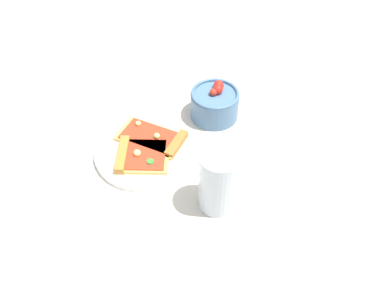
# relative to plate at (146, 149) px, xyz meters

# --- Properties ---
(ground_plane) EXTENTS (2.40, 2.40, 0.00)m
(ground_plane) POSITION_rel_plate_xyz_m (0.00, 0.01, -0.01)
(ground_plane) COLOR beige
(ground_plane) RESTS_ON ground
(plate) EXTENTS (0.23, 0.23, 0.01)m
(plate) POSITION_rel_plate_xyz_m (0.00, 0.00, 0.00)
(plate) COLOR white
(plate) RESTS_ON ground_plane
(pizza_slice_near) EXTENTS (0.15, 0.17, 0.02)m
(pizza_slice_near) POSITION_rel_plate_xyz_m (-0.02, 0.02, 0.01)
(pizza_slice_near) COLOR #E5B256
(pizza_slice_near) RESTS_ON plate
(pizza_slice_far) EXTENTS (0.11, 0.12, 0.02)m
(pizza_slice_far) POSITION_rel_plate_xyz_m (0.03, -0.01, 0.01)
(pizza_slice_far) COLOR #E5B256
(pizza_slice_far) RESTS_ON plate
(salad_bowl) EXTENTS (0.12, 0.12, 0.09)m
(salad_bowl) POSITION_rel_plate_xyz_m (-0.11, 0.17, 0.03)
(salad_bowl) COLOR #4C7299
(salad_bowl) RESTS_ON ground_plane
(soda_glass) EXTENTS (0.08, 0.08, 0.14)m
(soda_glass) POSITION_rel_plate_xyz_m (0.15, 0.14, 0.06)
(soda_glass) COLOR silver
(soda_glass) RESTS_ON ground_plane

